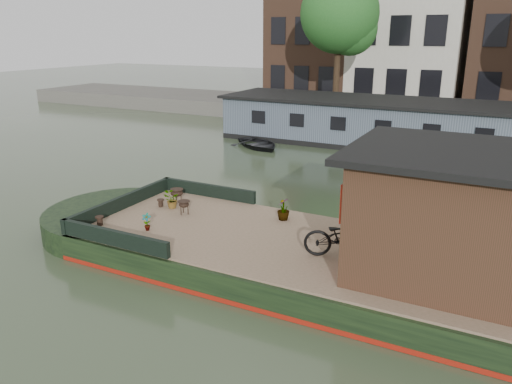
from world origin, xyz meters
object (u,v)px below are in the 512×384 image
at_px(brazier_front, 184,207).
at_px(dinghy, 258,141).
at_px(bicycle, 345,237).
at_px(potted_plant_a, 147,222).
at_px(cabin, 456,213).
at_px(brazier_rear, 177,196).

distance_m(brazier_front, dinghy, 10.89).
height_order(bicycle, potted_plant_a, bicycle).
bearing_deg(potted_plant_a, dinghy, 104.50).
height_order(cabin, dinghy, cabin).
distance_m(brazier_front, brazier_rear, 0.91).
bearing_deg(bicycle, brazier_front, 63.07).
bearing_deg(cabin, brazier_front, 176.47).
xyz_separation_m(brazier_rear, dinghy, (-2.50, 9.79, -0.56)).
bearing_deg(brazier_rear, bicycle, -13.53).
relative_size(brazier_front, dinghy, 0.13).
xyz_separation_m(bicycle, brazier_front, (-4.42, 0.61, -0.26)).
xyz_separation_m(bicycle, potted_plant_a, (-4.55, -0.70, -0.23)).
xyz_separation_m(cabin, brazier_rear, (-7.09, 1.01, -1.03)).
bearing_deg(dinghy, brazier_front, -128.49).
xyz_separation_m(potted_plant_a, dinghy, (-3.03, 11.72, -0.57)).
relative_size(bicycle, brazier_rear, 4.15).
relative_size(cabin, potted_plant_a, 9.49).
bearing_deg(brazier_front, cabin, -3.53).
distance_m(cabin, potted_plant_a, 6.71).
height_order(cabin, brazier_front, cabin).
distance_m(potted_plant_a, brazier_front, 1.31).
xyz_separation_m(potted_plant_a, brazier_rear, (-0.53, 1.92, -0.01)).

